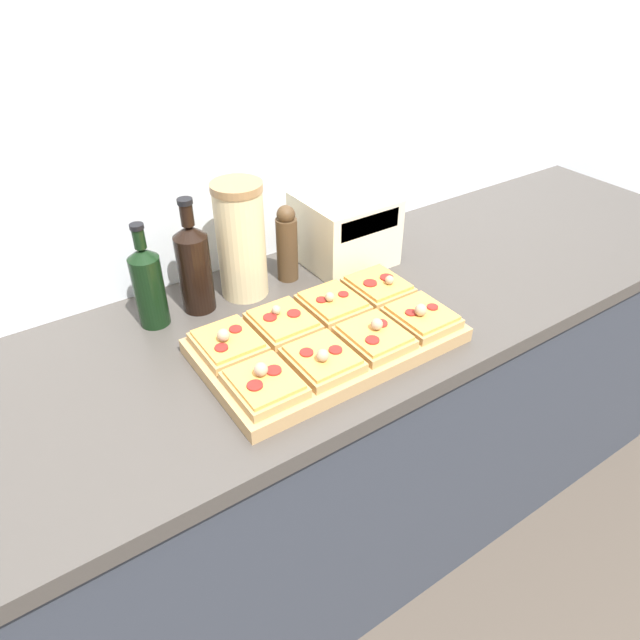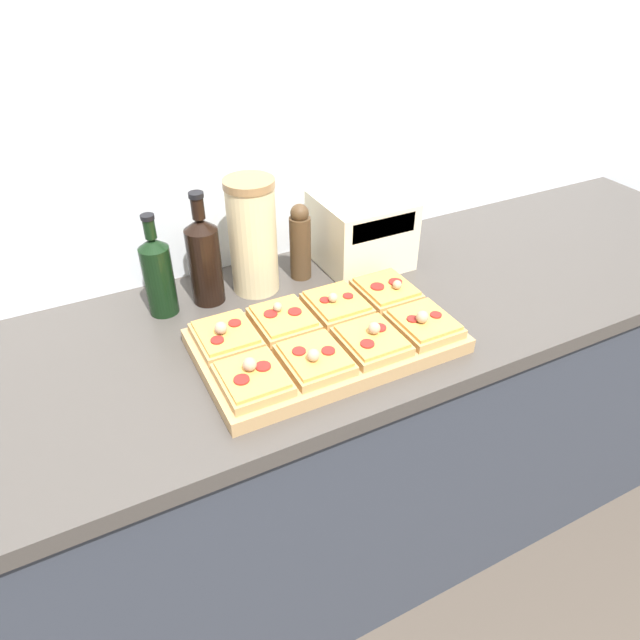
# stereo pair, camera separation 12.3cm
# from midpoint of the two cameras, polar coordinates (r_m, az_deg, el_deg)

# --- Properties ---
(ground_plane) EXTENTS (12.00, 12.00, 0.00)m
(ground_plane) POSITION_cam_midpoint_polar(r_m,az_deg,el_deg) (1.85, 3.89, -28.13)
(ground_plane) COLOR #4C4238
(wall_back) EXTENTS (6.00, 0.06, 2.50)m
(wall_back) POSITION_cam_midpoint_polar(r_m,az_deg,el_deg) (1.47, -11.02, 18.61)
(wall_back) COLOR silver
(wall_back) RESTS_ON ground_plane
(kitchen_counter) EXTENTS (2.63, 0.67, 0.89)m
(kitchen_counter) POSITION_cam_midpoint_polar(r_m,az_deg,el_deg) (1.63, -2.45, -12.61)
(kitchen_counter) COLOR #333842
(kitchen_counter) RESTS_ON ground_plane
(cutting_board) EXTENTS (0.55, 0.32, 0.03)m
(cutting_board) POSITION_cam_midpoint_polar(r_m,az_deg,el_deg) (1.23, -2.08, -2.15)
(cutting_board) COLOR tan
(cutting_board) RESTS_ON kitchen_counter
(pizza_slice_back_left) EXTENTS (0.12, 0.14, 0.05)m
(pizza_slice_back_left) POSITION_cam_midpoint_polar(r_m,az_deg,el_deg) (1.20, -12.14, -2.33)
(pizza_slice_back_left) COLOR tan
(pizza_slice_back_left) RESTS_ON cutting_board
(pizza_slice_back_midleft) EXTENTS (0.12, 0.14, 0.05)m
(pizza_slice_back_midleft) POSITION_cam_midpoint_polar(r_m,az_deg,el_deg) (1.24, -6.58, -0.28)
(pizza_slice_back_midleft) COLOR tan
(pizza_slice_back_midleft) RESTS_ON cutting_board
(pizza_slice_back_midright) EXTENTS (0.12, 0.14, 0.05)m
(pizza_slice_back_midright) POSITION_cam_midpoint_polar(r_m,az_deg,el_deg) (1.30, -1.44, 1.60)
(pizza_slice_back_midright) COLOR tan
(pizza_slice_back_midright) RESTS_ON cutting_board
(pizza_slice_back_right) EXTENTS (0.12, 0.14, 0.05)m
(pizza_slice_back_right) POSITION_cam_midpoint_polar(r_m,az_deg,el_deg) (1.36, 3.29, 3.33)
(pizza_slice_back_right) COLOR tan
(pizza_slice_back_right) RESTS_ON cutting_board
(pizza_slice_front_left) EXTENTS (0.12, 0.14, 0.06)m
(pizza_slice_front_left) POSITION_cam_midpoint_polar(r_m,az_deg,el_deg) (1.09, -8.87, -6.37)
(pizza_slice_front_left) COLOR tan
(pizza_slice_front_left) RESTS_ON cutting_board
(pizza_slice_front_midleft) EXTENTS (0.12, 0.14, 0.05)m
(pizza_slice_front_midleft) POSITION_cam_midpoint_polar(r_m,az_deg,el_deg) (1.13, -2.89, -3.99)
(pizza_slice_front_midleft) COLOR tan
(pizza_slice_front_midleft) RESTS_ON cutting_board
(pizza_slice_front_midright) EXTENTS (0.12, 0.14, 0.05)m
(pizza_slice_front_midright) POSITION_cam_midpoint_polar(r_m,az_deg,el_deg) (1.19, 2.55, -1.72)
(pizza_slice_front_midright) COLOR tan
(pizza_slice_front_midright) RESTS_ON cutting_board
(pizza_slice_front_right) EXTENTS (0.12, 0.14, 0.05)m
(pizza_slice_front_right) POSITION_cam_midpoint_polar(r_m,az_deg,el_deg) (1.26, 7.40, 0.30)
(pizza_slice_front_right) COLOR tan
(pizza_slice_front_right) RESTS_ON cutting_board
(olive_oil_bottle) EXTENTS (0.07, 0.07, 0.25)m
(olive_oil_bottle) POSITION_cam_midpoint_polar(r_m,az_deg,el_deg) (1.33, -19.36, 3.27)
(olive_oil_bottle) COLOR black
(olive_oil_bottle) RESTS_ON kitchen_counter
(wine_bottle) EXTENTS (0.08, 0.08, 0.28)m
(wine_bottle) POSITION_cam_midpoint_polar(r_m,az_deg,el_deg) (1.35, -15.06, 5.16)
(wine_bottle) COLOR black
(wine_bottle) RESTS_ON kitchen_counter
(grain_jar_tall) EXTENTS (0.12, 0.12, 0.29)m
(grain_jar_tall) POSITION_cam_midpoint_polar(r_m,az_deg,el_deg) (1.37, -10.48, 7.75)
(grain_jar_tall) COLOR beige
(grain_jar_tall) RESTS_ON kitchen_counter
(pepper_mill) EXTENTS (0.05, 0.05, 0.20)m
(pepper_mill) POSITION_cam_midpoint_polar(r_m,az_deg,el_deg) (1.44, -5.79, 7.52)
(pepper_mill) COLOR #47331E
(pepper_mill) RESTS_ON kitchen_counter
(toaster_oven) EXTENTS (0.25, 0.22, 0.18)m
(toaster_oven) POSITION_cam_midpoint_polar(r_m,az_deg,el_deg) (1.53, 0.12, 9.06)
(toaster_oven) COLOR beige
(toaster_oven) RESTS_ON kitchen_counter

